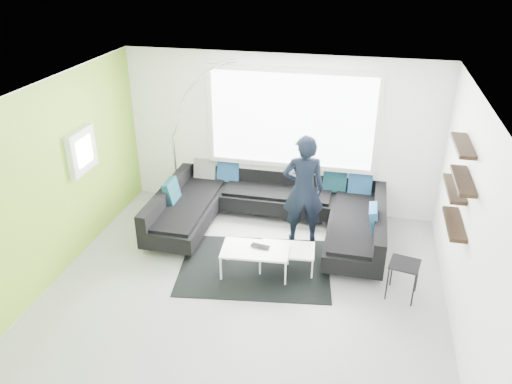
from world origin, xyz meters
TOP-DOWN VIEW (x-y plane):
  - ground at (0.00, 0.00)m, footprint 5.50×5.50m
  - room_shell at (0.04, 0.21)m, footprint 5.54×5.04m
  - sectional_sofa at (0.03, 1.52)m, footprint 3.74×2.31m
  - rug at (0.01, 0.47)m, footprint 2.44×1.93m
  - coffee_table at (0.27, 0.44)m, footprint 1.32×0.84m
  - arc_lamp at (-1.86, 2.17)m, footprint 2.71×1.61m
  - side_table at (2.14, 0.26)m, footprint 0.46×0.46m
  - person at (0.58, 1.41)m, footprint 0.84×0.71m
  - laptop at (0.10, 0.36)m, footprint 0.35×0.28m

SIDE VIEW (x-z plane):
  - ground at x=0.00m, z-range 0.00..0.00m
  - rug at x=0.01m, z-range 0.00..0.01m
  - coffee_table at x=0.27m, z-range 0.00..0.41m
  - side_table at x=2.14m, z-range 0.00..0.53m
  - sectional_sofa at x=0.03m, z-range -0.05..0.76m
  - laptop at x=0.10m, z-range 0.41..0.43m
  - person at x=0.58m, z-range 0.00..1.83m
  - arc_lamp at x=-1.86m, z-range 0.00..2.69m
  - room_shell at x=0.04m, z-range 0.40..3.22m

